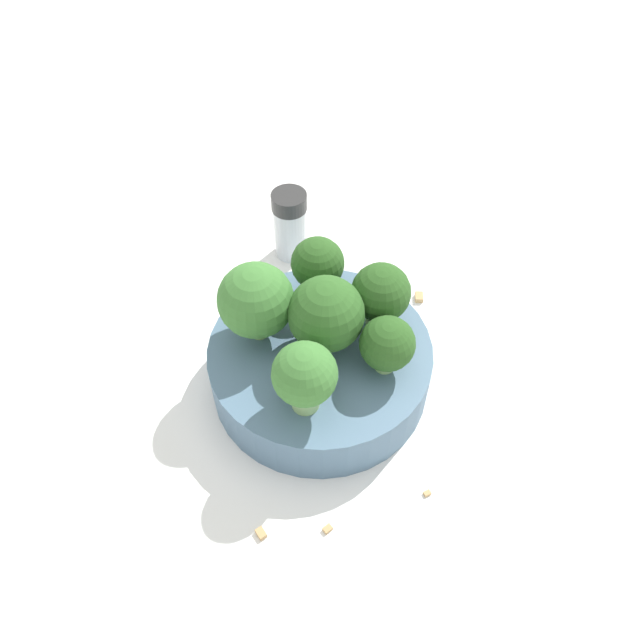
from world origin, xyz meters
The scene contains 13 objects.
ground_plane centered at (0.00, 0.00, 0.00)m, with size 3.00×3.00×0.00m, color white.
bowl centered at (0.00, 0.00, 0.02)m, with size 0.17×0.17×0.04m, color slate.
broccoli_floret_0 centered at (-0.01, 0.00, 0.08)m, with size 0.06×0.06×0.07m.
broccoli_floret_1 centered at (0.04, 0.03, 0.08)m, with size 0.05×0.05×0.06m.
broccoli_floret_2 centered at (-0.03, 0.04, 0.07)m, with size 0.04×0.04×0.05m.
broccoli_floret_3 centered at (-0.05, 0.01, 0.08)m, with size 0.05×0.05×0.06m.
broccoli_floret_4 centered at (0.03, -0.04, 0.08)m, with size 0.06×0.06×0.07m.
broccoli_floret_5 centered at (-0.03, -0.05, 0.08)m, with size 0.04×0.04×0.05m.
pepper_shaker centered at (-0.07, -0.14, 0.04)m, with size 0.03×0.03×0.07m.
almond_crumb_0 centered at (-0.13, -0.02, 0.00)m, with size 0.01×0.01×0.01m, color tan.
almond_crumb_1 centered at (0.11, 0.08, 0.00)m, with size 0.01×0.01×0.01m, color tan.
almond_crumb_2 centered at (0.07, 0.10, 0.00)m, with size 0.01×0.00×0.01m, color tan.
almond_crumb_3 centered at (-0.01, 0.12, 0.00)m, with size 0.01×0.00×0.01m, color tan.
Camera 1 is at (0.17, 0.24, 0.42)m, focal length 35.00 mm.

